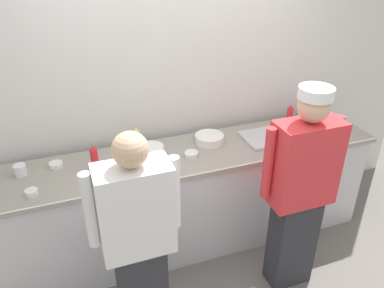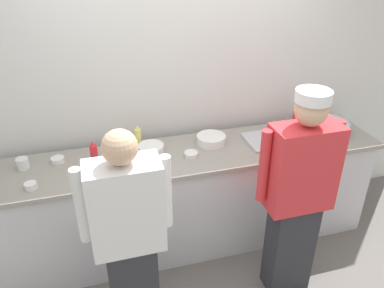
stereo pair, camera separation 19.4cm
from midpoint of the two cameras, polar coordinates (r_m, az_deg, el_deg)
name	(u,v)px [view 1 (the left image)]	position (r m, az deg, el deg)	size (l,w,h in m)	color
ground_plane	(204,266)	(3.47, 0.07, -17.56)	(9.00, 9.00, 0.00)	slate
wall_back	(172,84)	(3.35, -4.65, 8.86)	(5.08, 0.10, 2.74)	silver
prep_counter	(190,199)	(3.40, -1.93, -8.12)	(3.24, 0.65, 0.94)	silver
chef_near_left	(138,239)	(2.51, -10.25, -13.67)	(0.59, 0.24, 1.58)	#2D2D33
chef_center	(300,189)	(2.87, 13.81, -6.54)	(0.60, 0.24, 1.67)	#2D2D33
plate_stack_front	(151,152)	(3.08, -7.87, -1.18)	(0.21, 0.21, 0.10)	white
plate_stack_rear	(209,139)	(3.27, 0.87, 0.74)	(0.24, 0.24, 0.07)	white
mixing_bowl_steel	(320,123)	(3.67, 16.91, 2.96)	(0.39, 0.39, 0.10)	#B7BABF
sheet_tray	(271,137)	(3.41, 9.94, 1.04)	(0.48, 0.35, 0.02)	#B7BABF
squeeze_bottle_primary	(137,140)	(3.16, -9.90, 0.59)	(0.05, 0.05, 0.21)	#E5E066
squeeze_bottle_secondary	(290,116)	(3.63, 12.74, 4.10)	(0.06, 0.06, 0.21)	red
squeeze_bottle_spare	(94,158)	(2.98, -16.04, -2.06)	(0.06, 0.06, 0.21)	red
ramekin_yellow_sauce	(31,192)	(2.90, -24.42, -6.56)	(0.09, 0.09, 0.04)	white
ramekin_red_sauce	(56,165)	(3.15, -21.14, -2.91)	(0.10, 0.10, 0.04)	white
ramekin_orange_sauce	(191,154)	(3.08, -1.92, -1.53)	(0.11, 0.11, 0.04)	white
deli_cup	(20,170)	(3.14, -25.68, -3.54)	(0.09, 0.09, 0.09)	white
chefs_knife	(115,162)	(3.09, -13.15, -2.59)	(0.28, 0.03, 0.02)	#B7BABF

